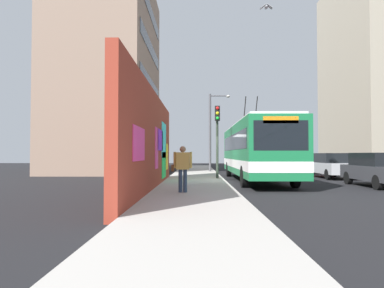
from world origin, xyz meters
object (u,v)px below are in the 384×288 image
Objects in this scene: parked_car_black at (285,161)px; traffic_light at (217,129)px; street_lamp at (212,127)px; parked_car_silver at (331,165)px; pedestrian_near_wall at (182,165)px; parked_car_red at (302,163)px; parked_car_dark_gray at (380,169)px; city_bus at (255,149)px.

parked_car_black is 1.15× the size of traffic_light.
parked_car_black is at bearing -50.53° from street_lamp.
parked_car_silver is at bearing -180.00° from parked_car_black.
parked_car_silver is 2.80× the size of pedestrian_near_wall.
street_lamp reaches higher than pedestrian_near_wall.
traffic_light reaches higher than parked_car_silver.
street_lamp reaches higher than traffic_light.
parked_car_black is at bearing -27.44° from traffic_light.
parked_car_red is 0.75× the size of street_lamp.
parked_car_dark_gray is 0.93× the size of parked_car_silver.
city_bus reaches higher than parked_car_black.
city_bus is 1.94× the size of street_lamp.
parked_car_black is at bearing -20.39° from city_bus.
pedestrian_near_wall is 0.27× the size of street_lamp.
parked_car_dark_gray is 0.69× the size of street_lamp.
pedestrian_near_wall is (-7.21, 3.82, -0.69)m from city_bus.
city_bus is 2.43m from traffic_light.
traffic_light is at bearing 152.56° from parked_car_black.
parked_car_silver is at bearing -65.12° from city_bus.
parked_car_dark_gray is (-3.43, -5.20, -0.97)m from city_bus.
city_bus is 2.94× the size of traffic_light.
city_bus is 14.95m from parked_car_black.
parked_car_red is (11.80, 0.00, 0.00)m from parked_car_dark_gray.
parked_car_dark_gray is 0.92× the size of parked_car_red.
parked_car_black is 2.86× the size of pedestrian_near_wall.
street_lamp reaches higher than parked_car_silver.
parked_car_black is 9.84m from street_lamp.
pedestrian_near_wall reaches higher than parked_car_red.
street_lamp is (8.01, 2.06, 1.93)m from city_bus.
parked_car_dark_gray is 13.85m from street_lamp.
parked_car_black is (11.58, 0.00, -0.00)m from parked_car_silver.
parked_car_red is (5.96, 0.00, 0.00)m from parked_car_silver.
pedestrian_near_wall is at bearing 173.41° from street_lamp.
street_lamp reaches higher than city_bus.
parked_car_silver is 13.19m from pedestrian_near_wall.
street_lamp reaches higher than parked_car_black.
street_lamp is (15.22, -1.76, 2.62)m from pedestrian_near_wall.
pedestrian_near_wall is 7.46m from traffic_light.
parked_car_dark_gray is 17.42m from parked_car_black.
parked_car_silver is 11.58m from parked_car_black.
pedestrian_near_wall is at bearing 136.87° from parked_car_silver.
city_bus is at bearing -165.61° from street_lamp.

